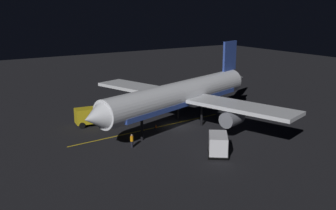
# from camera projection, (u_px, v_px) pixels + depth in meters

# --- Properties ---
(ground_plane) EXTENTS (180.00, 180.00, 0.20)m
(ground_plane) POSITION_uv_depth(u_px,v_px,m) (179.00, 127.00, 56.41)
(ground_plane) COLOR black
(apron_guide_stripe) EXTENTS (1.69, 25.37, 0.01)m
(apron_guide_stripe) POSITION_uv_depth(u_px,v_px,m) (151.00, 128.00, 55.36)
(apron_guide_stripe) COLOR gold
(apron_guide_stripe) RESTS_ON ground_plane
(airliner) EXTENTS (33.85, 34.63, 11.50)m
(airliner) POSITION_uv_depth(u_px,v_px,m) (182.00, 95.00, 55.68)
(airliner) COLOR white
(airliner) RESTS_ON ground_plane
(baggage_truck) EXTENTS (2.94, 6.33, 2.64)m
(baggage_truck) POSITION_uv_depth(u_px,v_px,m) (94.00, 116.00, 56.76)
(baggage_truck) COLOR gold
(baggage_truck) RESTS_ON ground_plane
(catering_truck) EXTENTS (5.58, 5.01, 2.56)m
(catering_truck) POSITION_uv_depth(u_px,v_px,m) (218.00, 143.00, 45.64)
(catering_truck) COLOR silver
(catering_truck) RESTS_ON ground_plane
(ground_crew_worker) EXTENTS (0.40, 0.40, 1.74)m
(ground_crew_worker) POSITION_uv_depth(u_px,v_px,m) (132.00, 141.00, 47.63)
(ground_crew_worker) COLOR black
(ground_crew_worker) RESTS_ON ground_plane
(traffic_cone_near_left) EXTENTS (0.50, 0.50, 0.55)m
(traffic_cone_near_left) POSITION_uv_depth(u_px,v_px,m) (130.00, 117.00, 60.41)
(traffic_cone_near_left) COLOR #EA590F
(traffic_cone_near_left) RESTS_ON ground_plane
(traffic_cone_near_right) EXTENTS (0.50, 0.50, 0.55)m
(traffic_cone_near_right) POSITION_uv_depth(u_px,v_px,m) (107.00, 120.00, 58.85)
(traffic_cone_near_right) COLOR #EA590F
(traffic_cone_near_right) RESTS_ON ground_plane
(traffic_cone_under_wing) EXTENTS (0.50, 0.50, 0.55)m
(traffic_cone_under_wing) POSITION_uv_depth(u_px,v_px,m) (156.00, 126.00, 55.48)
(traffic_cone_under_wing) COLOR #EA590F
(traffic_cone_under_wing) RESTS_ON ground_plane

